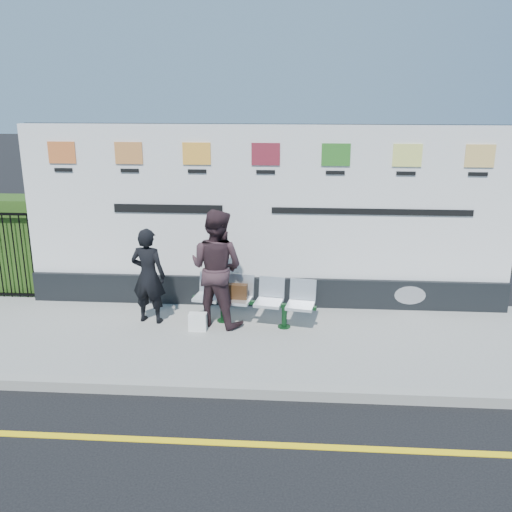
{
  "coord_description": "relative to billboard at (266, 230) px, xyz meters",
  "views": [
    {
      "loc": [
        0.99,
        -5.27,
        3.7
      ],
      "look_at": [
        0.41,
        2.9,
        1.25
      ],
      "focal_mm": 40.0,
      "sensor_mm": 36.0,
      "label": 1
    }
  ],
  "objects": [
    {
      "name": "kerb",
      "position": [
        -0.5,
        -2.85,
        -1.35
      ],
      "size": [
        14.0,
        0.18,
        0.14
      ],
      "primitive_type": "cube",
      "color": "gray",
      "rests_on": "ground"
    },
    {
      "name": "woman_right",
      "position": [
        -0.71,
        -0.89,
        -0.39
      ],
      "size": [
        1.09,
        0.98,
        1.82
      ],
      "primitive_type": "imported",
      "rotation": [
        0.0,
        0.0,
        2.74
      ],
      "color": "#332126",
      "rests_on": "pavement"
    },
    {
      "name": "carrier_bag_white",
      "position": [
        -0.96,
        -1.18,
        -1.17
      ],
      "size": [
        0.27,
        0.16,
        0.27
      ],
      "primitive_type": "cube",
      "color": "white",
      "rests_on": "pavement"
    },
    {
      "name": "ground",
      "position": [
        -0.5,
        -3.85,
        -1.42
      ],
      "size": [
        80.0,
        80.0,
        0.0
      ],
      "primitive_type": "plane",
      "color": "black"
    },
    {
      "name": "bench",
      "position": [
        -0.14,
        -0.9,
        -1.1
      ],
      "size": [
        1.94,
        0.82,
        0.4
      ],
      "primitive_type": null,
      "rotation": [
        0.0,
        0.0,
        -0.17
      ],
      "color": "silver",
      "rests_on": "pavement"
    },
    {
      "name": "woman_left",
      "position": [
        -1.77,
        -0.89,
        -0.54
      ],
      "size": [
        0.61,
        0.46,
        1.51
      ],
      "primitive_type": "imported",
      "rotation": [
        0.0,
        0.0,
        2.96
      ],
      "color": "black",
      "rests_on": "pavement"
    },
    {
      "name": "pavement",
      "position": [
        -0.5,
        -1.35,
        -1.36
      ],
      "size": [
        14.0,
        3.0,
        0.12
      ],
      "primitive_type": "cube",
      "color": "gray",
      "rests_on": "ground"
    },
    {
      "name": "yellow_line",
      "position": [
        -0.5,
        -3.85,
        -1.42
      ],
      "size": [
        14.0,
        0.1,
        0.01
      ],
      "primitive_type": "cube",
      "color": "yellow",
      "rests_on": "ground"
    },
    {
      "name": "handbag_brown",
      "position": [
        -0.38,
        -0.85,
        -0.78
      ],
      "size": [
        0.3,
        0.15,
        0.23
      ],
      "primitive_type": "cube",
      "rotation": [
        0.0,
        0.0,
        -0.07
      ],
      "color": "#321D0E",
      "rests_on": "bench"
    },
    {
      "name": "billboard",
      "position": [
        0.0,
        0.0,
        0.0
      ],
      "size": [
        8.0,
        0.3,
        3.0
      ],
      "color": "black",
      "rests_on": "pavement"
    }
  ]
}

